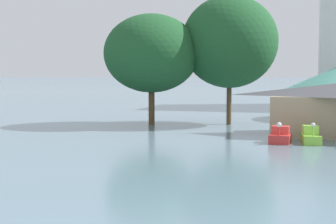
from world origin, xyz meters
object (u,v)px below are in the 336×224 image
at_px(shoreline_tree_tall_left, 151,53).
at_px(distant_broadcast_tower, 228,10).
at_px(shoreline_tree_mid, 230,42).
at_px(pedal_boat_red, 280,136).
at_px(pedal_boat_lime, 311,136).

relative_size(shoreline_tree_tall_left, distant_broadcast_tower, 0.09).
xyz_separation_m(shoreline_tree_tall_left, distant_broadcast_tower, (-47.86, 360.93, 51.22)).
height_order(shoreline_tree_tall_left, shoreline_tree_mid, shoreline_tree_mid).
bearing_deg(pedal_boat_red, pedal_boat_lime, 100.85).
height_order(pedal_boat_lime, distant_broadcast_tower, distant_broadcast_tower).
distance_m(pedal_boat_lime, shoreline_tree_mid, 17.74).
xyz_separation_m(pedal_boat_lime, shoreline_tree_tall_left, (-16.46, 10.19, 7.14)).
xyz_separation_m(pedal_boat_lime, shoreline_tree_mid, (-8.50, 13.11, 8.41)).
xyz_separation_m(shoreline_tree_mid, distant_broadcast_tower, (-55.83, 358.02, 49.95)).
height_order(pedal_boat_red, pedal_boat_lime, pedal_boat_lime).
bearing_deg(shoreline_tree_tall_left, distant_broadcast_tower, 97.55).
xyz_separation_m(pedal_boat_red, pedal_boat_lime, (2.33, 0.30, 0.02)).
bearing_deg(pedal_boat_lime, shoreline_tree_tall_left, -129.50).
bearing_deg(pedal_boat_red, distant_broadcast_tower, -166.97).
relative_size(pedal_boat_lime, distant_broadcast_tower, 0.02).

